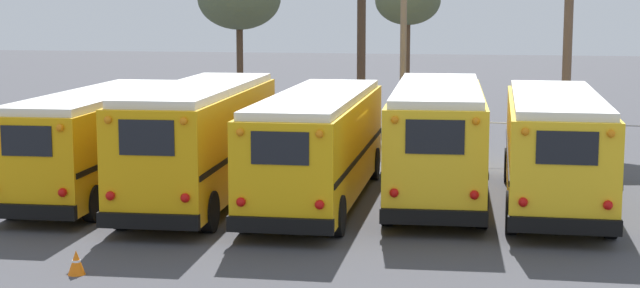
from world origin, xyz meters
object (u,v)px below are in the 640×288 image
at_px(school_bus_3, 437,137).
at_px(bare_tree_1, 408,2).
at_px(school_bus_4, 554,145).
at_px(utility_pole, 403,37).
at_px(school_bus_1, 201,139).
at_px(school_bus_0, 100,139).
at_px(school_bus_2, 318,143).
at_px(traffic_cone, 76,262).

xyz_separation_m(school_bus_3, bare_tree_1, (-2.31, 14.76, 3.82)).
relative_size(school_bus_4, utility_pole, 1.23).
bearing_deg(school_bus_1, school_bus_0, 170.43).
height_order(school_bus_0, school_bus_3, school_bus_3).
distance_m(school_bus_2, traffic_cone, 8.95).
distance_m(school_bus_2, bare_tree_1, 16.41).
bearing_deg(school_bus_3, school_bus_4, -7.87).
height_order(utility_pole, bare_tree_1, utility_pole).
height_order(school_bus_3, utility_pole, utility_pole).
distance_m(school_bus_0, utility_pole, 13.54).
distance_m(school_bus_3, traffic_cone, 11.54).
relative_size(school_bus_3, utility_pole, 1.24).
bearing_deg(school_bus_1, bare_tree_1, 76.02).
height_order(school_bus_1, bare_tree_1, bare_tree_1).
bearing_deg(traffic_cone, school_bus_2, 66.51).
height_order(school_bus_2, school_bus_3, school_bus_3).
distance_m(school_bus_2, school_bus_4, 6.45).
xyz_separation_m(school_bus_1, bare_tree_1, (4.10, 16.47, 3.79)).
bearing_deg(school_bus_3, bare_tree_1, 98.89).
bearing_deg(school_bus_1, traffic_cone, -92.40).
height_order(school_bus_2, bare_tree_1, bare_tree_1).
bearing_deg(school_bus_0, traffic_cone, -70.32).
xyz_separation_m(school_bus_3, utility_pole, (-1.97, 9.69, 2.47)).
relative_size(utility_pole, traffic_cone, 15.68).
bearing_deg(bare_tree_1, school_bus_4, -70.06).
height_order(school_bus_0, bare_tree_1, bare_tree_1).
relative_size(school_bus_0, bare_tree_1, 1.46).
relative_size(school_bus_1, school_bus_3, 0.98).
xyz_separation_m(school_bus_1, school_bus_3, (6.41, 1.71, -0.03)).
bearing_deg(traffic_cone, utility_pole, 75.90).
relative_size(school_bus_2, traffic_cone, 20.56).
xyz_separation_m(school_bus_2, utility_pole, (1.24, 10.84, 2.56)).
relative_size(school_bus_2, utility_pole, 1.31).
xyz_separation_m(school_bus_1, utility_pole, (4.44, 11.40, 2.45)).
xyz_separation_m(school_bus_0, school_bus_2, (6.41, 0.02, 0.04)).
relative_size(utility_pole, bare_tree_1, 1.20).
bearing_deg(school_bus_2, school_bus_4, 6.29).
bearing_deg(school_bus_1, school_bus_2, 9.97).
height_order(school_bus_3, school_bus_4, school_bus_3).
xyz_separation_m(school_bus_0, traffic_cone, (2.89, -8.08, -1.37)).
bearing_deg(traffic_cone, school_bus_0, 109.68).
height_order(school_bus_1, school_bus_4, school_bus_1).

